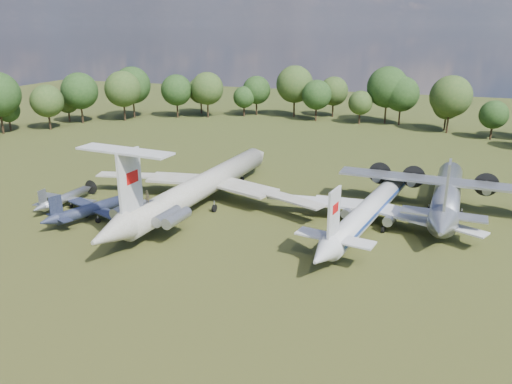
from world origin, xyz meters
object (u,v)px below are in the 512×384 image
(an12_transport, at_px, (447,198))
(small_prop_northwest, at_px, (65,200))
(person_on_il62, at_px, (147,196))
(tu104_jet, at_px, (369,213))
(small_prop_west, at_px, (93,211))
(il62_airliner, at_px, (204,190))

(an12_transport, relative_size, small_prop_northwest, 2.65)
(person_on_il62, bearing_deg, small_prop_northwest, -24.87)
(tu104_jet, bearing_deg, small_prop_west, -154.70)
(tu104_jet, relative_size, person_on_il62, 23.99)
(an12_transport, xyz_separation_m, small_prop_northwest, (-55.95, -16.36, -1.39))
(small_prop_west, height_order, person_on_il62, person_on_il62)
(tu104_jet, distance_m, an12_transport, 13.90)
(il62_airliner, distance_m, small_prop_west, 16.63)
(tu104_jet, height_order, an12_transport, an12_transport)
(tu104_jet, bearing_deg, small_prop_northwest, -161.02)
(small_prop_west, bearing_deg, an12_transport, 44.00)
(person_on_il62, bearing_deg, tu104_jet, -159.17)
(an12_transport, bearing_deg, small_prop_west, -154.52)
(il62_airliner, height_order, small_prop_northwest, il62_airliner)
(person_on_il62, bearing_deg, small_prop_west, -22.06)
(small_prop_northwest, bearing_deg, tu104_jet, 11.98)
(small_prop_northwest, height_order, person_on_il62, person_on_il62)
(small_prop_northwest, bearing_deg, an12_transport, 19.61)
(il62_airliner, distance_m, tu104_jet, 25.53)
(il62_airliner, xyz_separation_m, tu104_jet, (25.52, -0.60, -0.48))
(small_prop_west, xyz_separation_m, small_prop_northwest, (-7.61, 3.23, -0.25))
(il62_airliner, xyz_separation_m, person_on_il62, (-1.34, -14.08, 3.38))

